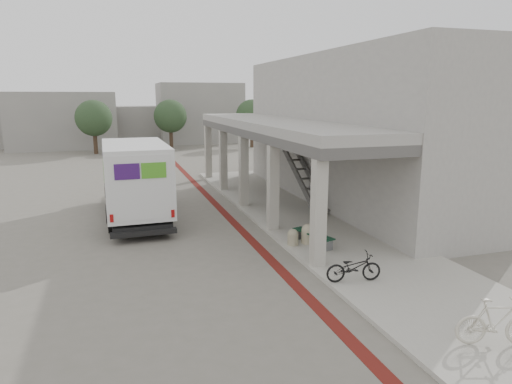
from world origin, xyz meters
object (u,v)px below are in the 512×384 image
object	(u,v)px
bench	(313,236)
bicycle_cream	(497,322)
bicycle_black	(354,267)
fedex_truck	(135,177)
utility_cabinet	(316,198)

from	to	relation	value
bench	bicycle_cream	distance (m)	7.02
bicycle_black	bicycle_cream	world-z (taller)	bicycle_cream
bench	bicycle_cream	bearing A→B (deg)	-99.53
fedex_truck	utility_cabinet	size ratio (longest dim) A/B	7.62
bicycle_black	bicycle_cream	size ratio (longest dim) A/B	0.92
bicycle_black	bicycle_cream	distance (m)	3.94
fedex_truck	bench	size ratio (longest dim) A/B	4.25
utility_cabinet	bicycle_black	world-z (taller)	utility_cabinet
bench	utility_cabinet	bearing A→B (deg)	47.53
bicycle_black	bicycle_cream	xyz separation A→B (m)	(1.13, -3.77, 0.10)
utility_cabinet	fedex_truck	bearing A→B (deg)	174.15
bench	bicycle_black	xyz separation A→B (m)	(-0.26, -3.20, 0.10)
fedex_truck	bicycle_black	size ratio (longest dim) A/B	5.01
bench	utility_cabinet	size ratio (longest dim) A/B	1.79
fedex_truck	bicycle_black	distance (m)	10.69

